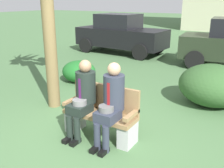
{
  "coord_description": "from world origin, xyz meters",
  "views": [
    {
      "loc": [
        2.33,
        -3.14,
        2.28
      ],
      "look_at": [
        0.07,
        0.6,
        0.85
      ],
      "focal_mm": 41.73,
      "sensor_mm": 36.0,
      "label": 1
    }
  ],
  "objects": [
    {
      "name": "ground_plane",
      "position": [
        0.0,
        0.0,
        0.0
      ],
      "size": [
        80.0,
        80.0,
        0.0
      ],
      "primitive_type": "plane",
      "color": "#486E43"
    },
    {
      "name": "park_bench",
      "position": [
        0.07,
        0.25,
        0.39
      ],
      "size": [
        1.28,
        0.44,
        0.9
      ],
      "color": "#99754C",
      "rests_on": "ground"
    },
    {
      "name": "parked_car_near",
      "position": [
        -3.24,
        6.8,
        0.84
      ],
      "size": [
        3.98,
        1.89,
        1.68
      ],
      "color": "black",
      "rests_on": "ground"
    },
    {
      "name": "seated_man_right",
      "position": [
        0.33,
        0.13,
        0.75
      ],
      "size": [
        0.34,
        0.72,
        1.35
      ],
      "color": "#2D3342",
      "rests_on": "ground"
    },
    {
      "name": "shrub_near_bench",
      "position": [
        -2.2,
        2.53,
        0.31
      ],
      "size": [
        0.98,
        0.9,
        0.61
      ],
      "primitive_type": "ellipsoid",
      "color": "#1F6525",
      "rests_on": "ground"
    },
    {
      "name": "shrub_mid_lawn",
      "position": [
        1.41,
        2.69,
        0.46
      ],
      "size": [
        1.49,
        1.36,
        0.93
      ],
      "primitive_type": "ellipsoid",
      "color": "#31572A",
      "rests_on": "ground"
    },
    {
      "name": "seated_man_left",
      "position": [
        -0.23,
        0.13,
        0.74
      ],
      "size": [
        0.34,
        0.72,
        1.32
      ],
      "color": "#1E2823",
      "rests_on": "ground"
    }
  ]
}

